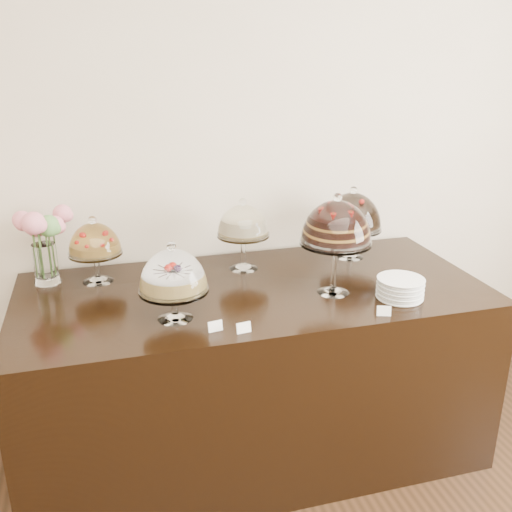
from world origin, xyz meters
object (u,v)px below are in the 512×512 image
object	(u,v)px
cake_stand_sugar_sponge	(173,274)
cake_stand_dark_choco	(352,214)
cake_stand_choco_layer	(336,226)
display_counter	(253,370)
flower_vase	(42,235)
plate_stack	(400,288)
cake_stand_fruit_tart	(94,242)
cake_stand_cheesecake	(243,224)

from	to	relation	value
cake_stand_sugar_sponge	cake_stand_dark_choco	distance (m)	1.14
cake_stand_choco_layer	display_counter	bearing A→B (deg)	156.83
cake_stand_choco_layer	flower_vase	xyz separation A→B (m)	(-1.29, 0.48, -0.08)
cake_stand_sugar_sponge	plate_stack	size ratio (longest dim) A/B	1.65
cake_stand_choco_layer	cake_stand_fruit_tart	xyz separation A→B (m)	(-1.05, 0.44, -0.12)
cake_stand_choco_layer	cake_stand_cheesecake	bearing A→B (deg)	128.57
display_counter	cake_stand_choco_layer	bearing A→B (deg)	-23.17
cake_stand_dark_choco	plate_stack	world-z (taller)	cake_stand_dark_choco
cake_stand_sugar_sponge	flower_vase	world-z (taller)	flower_vase
flower_vase	cake_stand_cheesecake	bearing A→B (deg)	-4.21
cake_stand_cheesecake	cake_stand_fruit_tart	xyz separation A→B (m)	(-0.73, 0.03, -0.04)
flower_vase	cake_stand_fruit_tart	bearing A→B (deg)	-10.98
cake_stand_choco_layer	cake_stand_cheesecake	world-z (taller)	cake_stand_choco_layer
cake_stand_sugar_sponge	cake_stand_cheesecake	world-z (taller)	cake_stand_cheesecake
cake_stand_fruit_tart	cake_stand_sugar_sponge	bearing A→B (deg)	-59.02
cake_stand_fruit_tart	plate_stack	size ratio (longest dim) A/B	1.59
display_counter	cake_stand_dark_choco	world-z (taller)	cake_stand_dark_choco
cake_stand_cheesecake	flower_vase	world-z (taller)	flower_vase
cake_stand_sugar_sponge	cake_stand_fruit_tart	xyz separation A→B (m)	(-0.31, 0.51, -0.00)
cake_stand_sugar_sponge	cake_stand_fruit_tart	distance (m)	0.59
cake_stand_choco_layer	cake_stand_cheesecake	xyz separation A→B (m)	(-0.33, 0.41, -0.09)
cake_stand_fruit_tart	plate_stack	world-z (taller)	cake_stand_fruit_tart
cake_stand_dark_choco	cake_stand_sugar_sponge	bearing A→B (deg)	-154.24
cake_stand_fruit_tart	plate_stack	bearing A→B (deg)	-23.57
cake_stand_cheesecake	cake_stand_dark_choco	world-z (taller)	cake_stand_dark_choco
display_counter	cake_stand_sugar_sponge	distance (m)	0.80
cake_stand_sugar_sponge	cake_stand_dark_choco	xyz separation A→B (m)	(1.02, 0.49, 0.04)
display_counter	cake_stand_fruit_tart	size ratio (longest dim) A/B	6.66
cake_stand_sugar_sponge	flower_vase	xyz separation A→B (m)	(-0.54, 0.55, 0.04)
cake_stand_sugar_sponge	flower_vase	size ratio (longest dim) A/B	0.89
cake_stand_cheesecake	plate_stack	size ratio (longest dim) A/B	1.80
display_counter	cake_stand_choco_layer	distance (m)	0.86
cake_stand_cheesecake	plate_stack	world-z (taller)	cake_stand_cheesecake
cake_stand_fruit_tart	flower_vase	bearing A→B (deg)	169.02
display_counter	cake_stand_fruit_tart	distance (m)	1.00
cake_stand_dark_choco	cake_stand_fruit_tart	size ratio (longest dim) A/B	1.19
cake_stand_sugar_sponge	cake_stand_fruit_tart	bearing A→B (deg)	120.98
flower_vase	cake_stand_sugar_sponge	bearing A→B (deg)	-45.80
cake_stand_fruit_tart	cake_stand_dark_choco	bearing A→B (deg)	-0.68
cake_stand_sugar_sponge	plate_stack	bearing A→B (deg)	-3.78
cake_stand_sugar_sponge	display_counter	bearing A→B (deg)	28.98
display_counter	cake_stand_dark_choco	xyz separation A→B (m)	(0.62, 0.27, 0.69)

